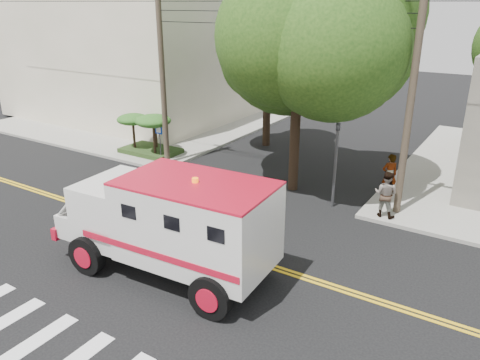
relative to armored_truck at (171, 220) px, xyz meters
The scene contains 13 objects.
ground 3.12m from the armored_truck, 127.49° to the left, with size 100.00×100.00×0.00m, color black.
sidewalk_nw 21.65m from the armored_truck, 134.13° to the left, with size 17.00×17.00×0.15m, color gray.
building_left 24.27m from the armored_truck, 135.06° to the left, with size 16.00×14.00×10.00m, color beige.
utility_pole_left 11.02m from the armored_truck, 131.73° to the left, with size 0.28×0.28×9.00m, color #382D23.
utility_pole_right 9.84m from the armored_truck, 59.73° to the left, with size 0.28×0.28×9.00m, color #382D23.
tree_main 9.78m from the armored_truck, 87.09° to the left, with size 6.08×5.70×9.85m.
tree_left 14.91m from the armored_truck, 106.97° to the left, with size 4.48×4.20×7.70m.
traffic_signal 7.93m from the armored_truck, 73.28° to the left, with size 0.15×0.18×3.60m.
accessibility_sign 11.24m from the armored_truck, 133.43° to the left, with size 0.45×0.10×2.02m.
palm_planter 12.43m from the armored_truck, 136.14° to the left, with size 3.52×2.63×2.36m.
armored_truck is the anchor object (origin of this frame).
pedestrian_a 10.47m from the armored_truck, 67.62° to the left, with size 0.69×0.45×1.90m, color gray.
pedestrian_b 8.74m from the armored_truck, 59.29° to the left, with size 0.90×0.70×1.86m, color gray.
Camera 1 is at (10.15, -11.71, 8.08)m, focal length 35.00 mm.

